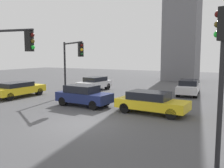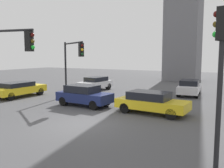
# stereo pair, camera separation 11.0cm
# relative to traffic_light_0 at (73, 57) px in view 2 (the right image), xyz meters

# --- Properties ---
(ground_plane) EXTENTS (89.07, 89.07, 0.00)m
(ground_plane) POSITION_rel_traffic_light_0_xyz_m (4.68, -5.34, -3.43)
(ground_plane) COLOR #4C4C4F
(traffic_light_0) EXTENTS (3.43, 2.26, 4.68)m
(traffic_light_0) POSITION_rel_traffic_light_0_xyz_m (0.00, 0.00, 0.00)
(traffic_light_0) COLOR black
(traffic_light_0) RESTS_ON ground_plane
(traffic_light_2) EXTENTS (0.48, 0.38, 5.01)m
(traffic_light_2) POSITION_rel_traffic_light_0_xyz_m (11.36, -7.44, 0.07)
(traffic_light_2) COLOR black
(traffic_light_2) RESTS_ON ground_plane
(car_0) EXTENTS (2.07, 4.09, 1.37)m
(car_0) POSITION_rel_traffic_light_0_xyz_m (-1.45, 5.48, -2.69)
(car_0) COLOR silver
(car_0) RESTS_ON ground_plane
(car_1) EXTENTS (4.47, 2.06, 1.35)m
(car_1) POSITION_rel_traffic_light_0_xyz_m (7.04, -1.41, -2.71)
(car_1) COLOR yellow
(car_1) RESTS_ON ground_plane
(car_2) EXTENTS (1.96, 4.66, 1.29)m
(car_2) POSITION_rel_traffic_light_0_xyz_m (-5.03, -1.10, -2.72)
(car_2) COLOR yellow
(car_2) RESTS_ON ground_plane
(car_3) EXTENTS (2.13, 4.21, 1.36)m
(car_3) POSITION_rel_traffic_light_0_xyz_m (7.62, 6.95, -2.71)
(car_3) COLOR silver
(car_3) RESTS_ON ground_plane
(car_5) EXTENTS (4.01, 1.91, 1.47)m
(car_5) POSITION_rel_traffic_light_0_xyz_m (2.07, -1.51, -2.66)
(car_5) COLOR navy
(car_5) RESTS_ON ground_plane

